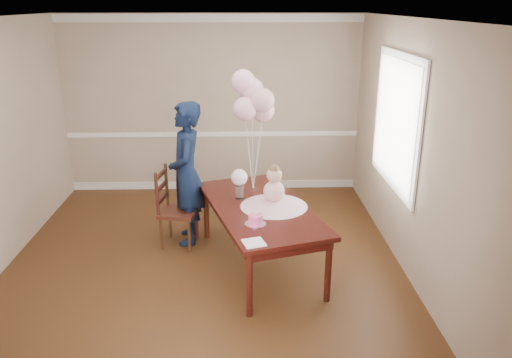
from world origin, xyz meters
The scene contains 49 objects.
floor centered at (0.00, 0.00, 0.00)m, with size 4.50×5.00×0.00m, color #351D0D.
ceiling centered at (0.00, 0.00, 2.70)m, with size 4.50×5.00×0.02m, color white.
wall_back centered at (0.00, 2.50, 1.35)m, with size 4.50×0.02×2.70m, color tan.
wall_front centered at (0.00, -2.50, 1.35)m, with size 4.50×0.02×2.70m, color tan.
wall_right centered at (2.25, 0.00, 1.35)m, with size 0.02×5.00×2.70m, color tan.
chair_rail_trim centered at (0.00, 2.49, 0.90)m, with size 4.50×0.02×0.07m, color white.
crown_molding centered at (0.00, 2.49, 2.63)m, with size 4.50×0.02×0.12m, color silver.
baseboard_trim centered at (0.00, 2.49, 0.06)m, with size 4.50×0.02×0.12m, color silver.
window_frame centered at (2.23, 0.50, 1.55)m, with size 0.02×1.66×1.56m, color white.
window_blinds centered at (2.21, 0.50, 1.55)m, with size 0.01×1.50×1.40m, color white.
dining_table_top centered at (0.64, -0.02, 0.71)m, with size 0.98×1.95×0.05m, color black.
table_apron centered at (0.64, -0.02, 0.63)m, with size 0.88×1.85×0.10m, color black.
table_leg_fl centered at (0.50, -1.00, 0.34)m, with size 0.07×0.07×0.68m, color black.
table_leg_fr centered at (1.29, -0.76, 0.34)m, with size 0.07×0.07×0.68m, color black.
table_leg_bl centered at (-0.01, 0.72, 0.34)m, with size 0.07×0.07×0.68m, color black.
table_leg_br centered at (0.77, 0.96, 0.34)m, with size 0.07×0.07×0.68m, color black.
baby_skirt centered at (0.79, -0.03, 0.78)m, with size 0.74×0.74×0.10m, color #EEAFC7.
baby_torso centered at (0.79, -0.03, 0.91)m, with size 0.23×0.23×0.23m, color pink.
baby_head centered at (0.79, -0.03, 1.09)m, with size 0.17×0.17×0.17m, color #DAAA96.
baby_hair centered at (0.79, -0.03, 1.15)m, with size 0.12×0.12×0.12m, color brown.
cake_platter centered at (0.58, -0.50, 0.74)m, with size 0.21×0.21×0.01m, color silver.
birthday_cake centered at (0.58, -0.50, 0.79)m, with size 0.15×0.15×0.10m, color #FF509F.
cake_flower_a centered at (0.58, -0.50, 0.85)m, with size 0.03×0.03×0.03m, color white.
cake_flower_b centered at (0.60, -0.47, 0.85)m, with size 0.03×0.03×0.03m, color white.
rose_vase_near centered at (0.41, 0.22, 0.81)m, with size 0.10×0.10×0.16m, color silver.
roses_near centered at (0.41, 0.22, 0.99)m, with size 0.19×0.19×0.19m, color white.
napkin centered at (0.55, -0.91, 0.74)m, with size 0.20×0.20×0.01m, color white.
balloon_weight centered at (0.58, 0.52, 0.74)m, with size 0.04×0.04×0.02m, color silver.
balloon_a centered at (0.48, 0.49, 1.71)m, with size 0.27×0.27×0.27m, color #F3ACBD.
balloon_b centered at (0.69, 0.50, 1.80)m, with size 0.27×0.27×0.27m, color #E7A3B9.
balloon_c centered at (0.57, 0.62, 1.90)m, with size 0.27×0.27×0.27m, color #F5ADC9.
balloon_d centered at (0.47, 0.61, 2.00)m, with size 0.27×0.27×0.27m, color #FFB4D6.
balloon_e centered at (0.70, 0.64, 1.66)m, with size 0.27×0.27×0.27m, color #E4A2B2.
balloon_ribbon_a centered at (0.53, 0.51, 1.15)m, with size 0.00×0.00×0.82m, color white.
balloon_ribbon_b centered at (0.63, 0.51, 1.20)m, with size 0.00×0.00×0.92m, color white.
balloon_ribbon_c centered at (0.57, 0.57, 1.25)m, with size 0.00×0.00×1.01m, color white.
balloon_ribbon_d centered at (0.52, 0.56, 1.30)m, with size 0.00×0.00×1.11m, color silver.
balloon_ribbon_e centered at (0.64, 0.58, 1.13)m, with size 0.00×0.00×0.77m, color white.
dining_chair_seat centered at (-0.33, 0.53, 0.44)m, with size 0.43×0.43×0.05m, color #3B1810.
chair_leg_fl centered at (-0.54, 0.39, 0.21)m, with size 0.04×0.04×0.42m, color #39210F.
chair_leg_fr centered at (-0.19, 0.33, 0.21)m, with size 0.04×0.04×0.42m, color #381D0F.
chair_leg_bl centered at (-0.47, 0.73, 0.21)m, with size 0.04×0.04×0.42m, color #391E0F.
chair_leg_br centered at (-0.13, 0.67, 0.21)m, with size 0.04×0.04×0.42m, color black.
chair_back_post_l centered at (-0.56, 0.39, 0.72)m, with size 0.04×0.04×0.54m, color #33130E.
chair_back_post_r centered at (-0.49, 0.74, 0.72)m, with size 0.04×0.04×0.54m, color #321B0D.
chair_slat_low centered at (-0.52, 0.56, 0.60)m, with size 0.03×0.39×0.05m, color black.
chair_slat_mid centered at (-0.52, 0.56, 0.75)m, with size 0.03×0.39×0.05m, color black.
chair_slat_top centered at (-0.52, 0.56, 0.91)m, with size 0.03×0.39×0.05m, color #31190D.
woman centered at (-0.23, 0.65, 0.88)m, with size 0.64×0.43×1.76m, color #0E1933.
Camera 1 is at (0.44, -5.08, 2.85)m, focal length 35.00 mm.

